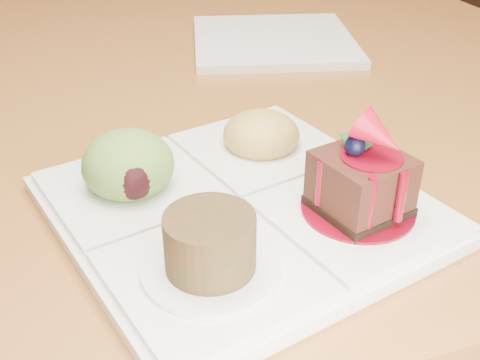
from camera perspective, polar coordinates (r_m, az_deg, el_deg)
name	(u,v)px	position (r m, az deg, el deg)	size (l,w,h in m)	color
ground	(192,301)	(1.55, -4.58, -11.39)	(6.00, 6.00, 0.00)	#582B19
dining_table	(177,35)	(1.20, -5.96, 13.52)	(1.00, 1.80, 0.75)	#966126
sampler_plate	(235,192)	(0.51, -0.51, -1.11)	(0.34, 0.34, 0.11)	silver
second_plate	(273,41)	(0.92, 3.20, 13.05)	(0.23, 0.23, 0.01)	silver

